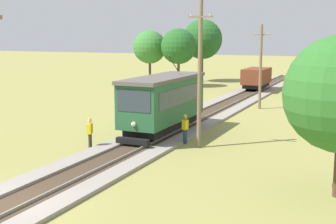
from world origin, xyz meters
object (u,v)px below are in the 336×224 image
tree_left_far (150,47)px  utility_pole_mid (261,66)px  track_worker (90,132)px  utility_pole_near_tram (200,73)px  freight_car (256,78)px  tree_right_near (202,39)px  red_tram (163,102)px  tree_left_near (179,46)px  second_worker (185,127)px

tree_left_far → utility_pole_mid: bearing=-38.5°
track_worker → utility_pole_near_tram: bearing=12.6°
freight_car → tree_right_near: tree_right_near is taller
utility_pole_mid → track_worker: bearing=-107.2°
red_tram → tree_left_near: size_ratio=1.19×
utility_pole_mid → second_worker: (-1.06, -14.76, -2.76)m
utility_pole_near_tram → second_worker: size_ratio=4.71×
freight_car → tree_left_far: size_ratio=0.74×
second_worker → tree_right_near: tree_right_near is taller
freight_car → utility_pole_near_tram: (3.21, -27.63, 2.74)m
utility_pole_near_tram → tree_left_far: size_ratio=1.20×
second_worker → red_tram: bearing=-27.2°
tree_left_near → tree_left_far: 4.46m
red_tram → second_worker: size_ratio=4.79×
red_tram → utility_pole_mid: (3.21, 13.16, 1.55)m
second_worker → tree_left_near: 30.62m
red_tram → tree_left_far: 30.76m
red_tram → utility_pole_near_tram: bearing=-33.1°
second_worker → tree_right_near: (-11.65, 35.19, 4.81)m
tree_left_near → tree_left_far: size_ratio=1.03×
freight_car → utility_pole_mid: size_ratio=0.71×
red_tram → utility_pole_mid: 13.64m
utility_pole_mid → second_worker: 15.05m
track_worker → tree_left_near: size_ratio=0.25×
tree_left_near → red_tram: bearing=-69.2°
utility_pole_mid → tree_right_near: tree_right_near is taller
utility_pole_near_tram → track_worker: bearing=-153.4°
utility_pole_near_tram → utility_pole_mid: 15.26m
track_worker → tree_left_near: tree_left_near is taller
freight_car → tree_left_far: bearing=173.8°
red_tram → freight_car: size_ratio=1.64×
utility_pole_mid → tree_left_near: utility_pole_mid is taller
red_tram → freight_car: red_tram is taller
second_worker → tree_left_near: bearing=-57.1°
tree_left_far → red_tram: bearing=-62.1°
red_tram → utility_pole_near_tram: size_ratio=1.02×
utility_pole_mid → tree_right_near: size_ratio=0.86×
freight_car → tree_left_far: tree_left_far is taller
freight_car → tree_left_near: bearing=176.0°
red_tram → tree_left_far: size_ratio=1.22×
second_worker → tree_right_near: bearing=-62.2°
utility_pole_near_tram → utility_pole_mid: bearing=90.0°
utility_pole_near_tram → tree_left_far: (-17.53, 29.18, 0.54)m
second_worker → tree_left_far: (-16.48, 28.69, 3.85)m
tree_left_near → tree_right_near: 7.40m
track_worker → tree_right_near: size_ratio=0.21×
second_worker → tree_left_far: tree_left_far is taller
tree_left_far → utility_pole_near_tram: bearing=-59.0°
freight_car → tree_left_near: (-9.94, 0.70, 3.43)m
second_worker → tree_left_far: bearing=-50.7°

